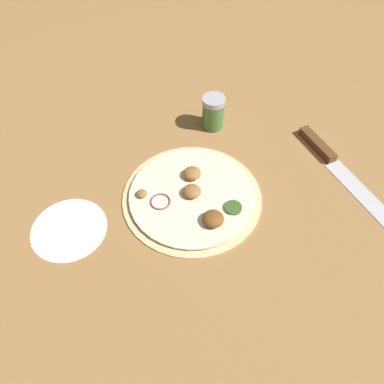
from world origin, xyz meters
The scene contains 5 objects.
ground_plane centered at (0.00, 0.00, 0.00)m, with size 3.00×3.00×0.00m, color #9E703F.
pizza centered at (0.00, 0.00, 0.01)m, with size 0.27×0.27×0.03m.
knife centered at (0.29, -0.07, 0.01)m, with size 0.05×0.31×0.02m.
spice_jar centered at (0.14, 0.15, 0.04)m, with size 0.05×0.05×0.08m.
flour_patch centered at (-0.23, 0.05, 0.00)m, with size 0.14×0.14×0.00m.
Camera 1 is at (-0.22, -0.37, 0.57)m, focal length 35.00 mm.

